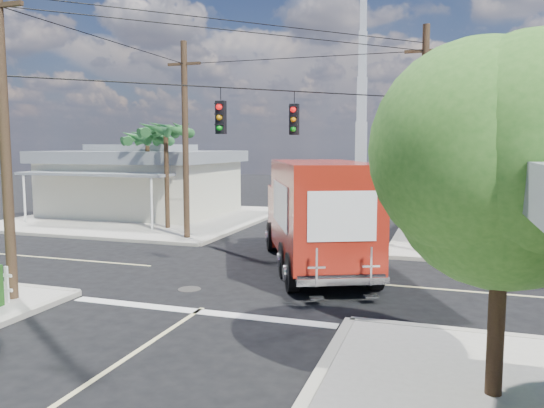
% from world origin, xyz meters
% --- Properties ---
extents(ground, '(120.00, 120.00, 0.00)m').
position_xyz_m(ground, '(0.00, 0.00, 0.00)').
color(ground, black).
rests_on(ground, ground).
extents(sidewalk_nw, '(14.12, 14.12, 0.14)m').
position_xyz_m(sidewalk_nw, '(-10.88, 10.88, 0.07)').
color(sidewalk_nw, '#A7A197').
rests_on(sidewalk_nw, ground).
extents(road_markings, '(32.00, 32.00, 0.01)m').
position_xyz_m(road_markings, '(0.00, -1.47, 0.01)').
color(road_markings, beige).
rests_on(road_markings, ground).
extents(building_nw, '(10.80, 10.20, 4.30)m').
position_xyz_m(building_nw, '(-12.00, 12.46, 2.22)').
color(building_nw, beige).
rests_on(building_nw, sidewalk_nw).
extents(radio_tower, '(0.80, 0.80, 17.00)m').
position_xyz_m(radio_tower, '(0.50, 20.00, 5.64)').
color(radio_tower, silver).
rests_on(radio_tower, ground).
extents(tree_ne_front, '(4.21, 4.14, 6.66)m').
position_xyz_m(tree_ne_front, '(7.21, 6.76, 4.77)').
color(tree_ne_front, '#422D1C').
rests_on(tree_ne_front, sidewalk_ne).
extents(tree_ne_back, '(3.77, 3.66, 5.82)m').
position_xyz_m(tree_ne_back, '(9.81, 8.96, 4.19)').
color(tree_ne_back, '#422D1C').
rests_on(tree_ne_back, sidewalk_ne).
extents(tree_se, '(3.67, 3.54, 5.62)m').
position_xyz_m(tree_se, '(7.01, -7.24, 4.04)').
color(tree_se, '#422D1C').
rests_on(tree_se, sidewalk_se).
extents(palm_nw_front, '(3.01, 3.08, 5.59)m').
position_xyz_m(palm_nw_front, '(-7.50, 7.50, 5.04)').
color(palm_nw_front, '#422D1C').
rests_on(palm_nw_front, sidewalk_nw).
extents(palm_nw_back, '(3.01, 3.08, 5.19)m').
position_xyz_m(palm_nw_back, '(-9.50, 9.00, 4.67)').
color(palm_nw_back, '#422D1C').
rests_on(palm_nw_back, sidewalk_nw).
extents(utility_poles, '(12.00, 10.68, 9.00)m').
position_xyz_m(utility_poles, '(-1.58, 1.60, 4.67)').
color(utility_poles, '#473321').
rests_on(utility_poles, ground).
extents(vending_boxes, '(1.90, 0.50, 1.10)m').
position_xyz_m(vending_boxes, '(6.50, 6.20, 0.69)').
color(vending_boxes, red).
rests_on(vending_boxes, sidewalk_ne).
extents(delivery_truck, '(5.91, 9.10, 3.82)m').
position_xyz_m(delivery_truck, '(1.80, 1.53, 1.94)').
color(delivery_truck, black).
rests_on(delivery_truck, ground).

